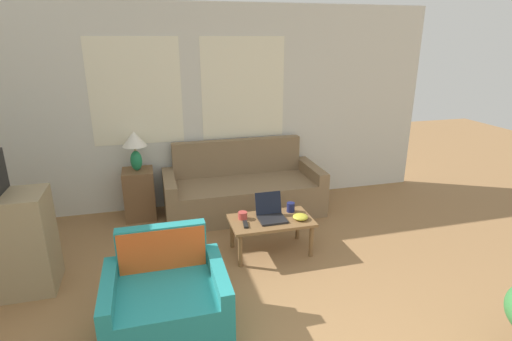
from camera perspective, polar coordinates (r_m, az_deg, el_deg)
wall_back at (r=5.28m, az=-8.25°, el=8.73°), size 6.41×0.06×2.60m
couch at (r=5.23m, az=-1.92°, el=-2.99°), size 2.00×0.83×0.90m
armchair at (r=3.29m, az=-12.60°, el=-18.02°), size 0.90×0.73×0.79m
side_table at (r=5.23m, az=-16.29°, el=-3.23°), size 0.37×0.37×0.63m
table_lamp at (r=5.04m, az=-16.95°, el=3.63°), size 0.29×0.29×0.49m
coffee_table at (r=4.22m, az=2.15°, el=-7.56°), size 0.86×0.50×0.38m
laptop at (r=4.20m, az=2.11°, el=-6.10°), size 0.28×0.30×0.25m
cup_navy at (r=4.37m, az=4.98°, el=-5.24°), size 0.09×0.09×0.10m
cup_yellow at (r=4.20m, az=-1.92°, el=-6.43°), size 0.10×0.10×0.08m
snack_bowl at (r=4.21m, az=6.36°, el=-6.60°), size 0.16×0.16×0.05m
tv_remote at (r=4.07m, az=-1.50°, el=-7.69°), size 0.06×0.15×0.02m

